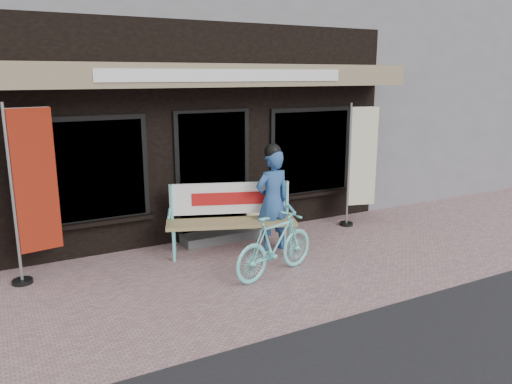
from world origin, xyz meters
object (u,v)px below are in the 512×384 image
bench (231,213)px  person (272,199)px  nobori_red (32,191)px  menu_stand (253,206)px  nobori_cream (360,163)px  bicycle (275,245)px

bench → person: (0.61, -0.25, 0.21)m
nobori_red → menu_stand: (3.61, 0.56, -0.79)m
bench → nobori_cream: bearing=24.1°
bicycle → menu_stand: (0.69, 1.97, 0.02)m
person → menu_stand: size_ratio=1.91×
nobori_cream → menu_stand: nobori_cream is taller
bicycle → bench: bearing=-9.8°
bench → bicycle: (0.12, -1.17, -0.20)m
nobori_red → menu_stand: nobori_red is taller
person → nobori_red: 3.47m
bench → nobori_cream: (2.74, 0.18, 0.53)m
person → menu_stand: person is taller
nobori_cream → menu_stand: size_ratio=2.51×
menu_stand → nobori_cream: bearing=-34.4°
bench → person: 0.69m
nobori_red → bench: bearing=-14.3°
nobori_cream → person: bearing=-152.6°
bicycle → nobori_red: nobori_red is taller
bench → bicycle: 1.20m
nobori_cream → menu_stand: 2.14m
bench → menu_stand: bench is taller
bicycle → menu_stand: bearing=-35.1°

